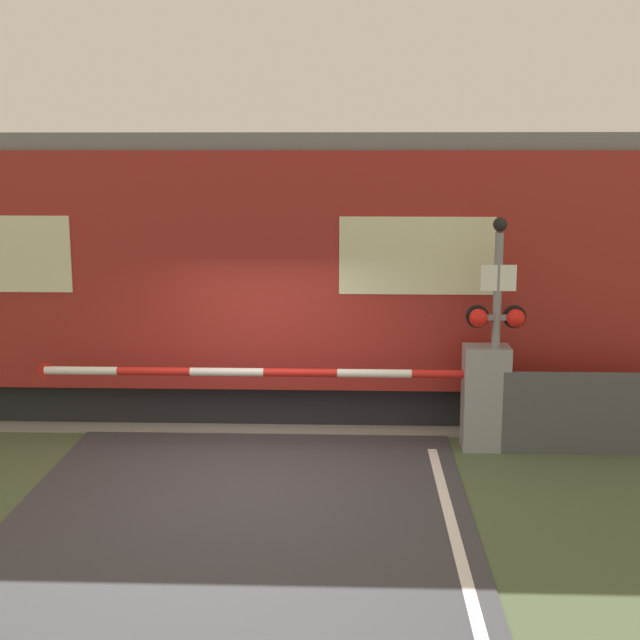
{
  "coord_description": "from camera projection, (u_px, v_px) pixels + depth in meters",
  "views": [
    {
      "loc": [
        1.21,
        -10.32,
        3.91
      ],
      "look_at": [
        0.76,
        1.74,
        1.62
      ],
      "focal_mm": 50.0,
      "sensor_mm": 36.0,
      "label": 1
    }
  ],
  "objects": [
    {
      "name": "roadside_fence",
      "position": [
        600.0,
        414.0,
        11.57
      ],
      "size": [
        2.53,
        0.06,
        1.1
      ],
      "color": "#4C4C51",
      "rests_on": "ground_plane"
    },
    {
      "name": "crossing_barrier",
      "position": [
        449.0,
        393.0,
        11.8
      ],
      "size": [
        6.29,
        0.44,
        1.4
      ],
      "color": "gray",
      "rests_on": "ground_plane"
    },
    {
      "name": "train",
      "position": [
        33.0,
        268.0,
        13.77
      ],
      "size": [
        21.19,
        2.81,
        4.16
      ],
      "color": "black",
      "rests_on": "ground_plane"
    },
    {
      "name": "ground_plane",
      "position": [
        253.0,
        475.0,
        10.91
      ],
      "size": [
        80.0,
        80.0,
        0.0
      ],
      "primitive_type": "plane",
      "color": "#475638"
    },
    {
      "name": "track_bed",
      "position": [
        275.0,
        402.0,
        14.03
      ],
      "size": [
        36.0,
        3.2,
        0.13
      ],
      "color": "gray",
      "rests_on": "ground_plane"
    },
    {
      "name": "signal_post",
      "position": [
        497.0,
        320.0,
        11.51
      ],
      "size": [
        0.78,
        0.26,
        3.08
      ],
      "color": "gray",
      "rests_on": "ground_plane"
    }
  ]
}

